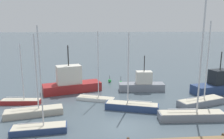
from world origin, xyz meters
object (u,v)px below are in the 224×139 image
object	(u,v)px
sailboat_2	(201,101)
channel_buoy_2	(110,81)
sailboat_5	(39,128)
sailboat_0	(96,97)
sailboat_4	(132,106)
channel_buoy_0	(121,82)
fishing_boat_1	(142,84)
sailboat_1	(192,114)
fishing_boat_2	(217,85)
sailboat_3	(34,111)
sailboat_6	(21,101)
fishing_boat_0	(71,82)

from	to	relation	value
sailboat_2	channel_buoy_2	bearing A→B (deg)	113.23
sailboat_2	sailboat_5	world-z (taller)	sailboat_2
sailboat_0	sailboat_4	xyz separation A→B (m)	(4.21, -3.67, 0.11)
sailboat_4	channel_buoy_0	size ratio (longest dim) A/B	6.69
fishing_boat_1	channel_buoy_2	world-z (taller)	fishing_boat_1
sailboat_1	sailboat_2	distance (m)	5.08
sailboat_4	sailboat_2	bearing A→B (deg)	-157.68
sailboat_0	sailboat_4	size ratio (longest dim) A/B	1.00
sailboat_1	channel_buoy_2	bearing A→B (deg)	117.52
sailboat_4	sailboat_5	bearing A→B (deg)	43.90
sailboat_1	channel_buoy_0	world-z (taller)	sailboat_1
sailboat_1	fishing_boat_2	xyz separation A→B (m)	(7.89, 8.79, 0.53)
sailboat_3	sailboat_1	bearing A→B (deg)	-21.69
sailboat_0	sailboat_5	bearing A→B (deg)	-103.37
sailboat_5	fishing_boat_2	world-z (taller)	sailboat_5
sailboat_0	channel_buoy_0	xyz separation A→B (m)	(4.36, 7.93, -0.13)
sailboat_1	sailboat_0	bearing A→B (deg)	147.76
sailboat_5	fishing_boat_2	size ratio (longest dim) A/B	1.24
sailboat_4	channel_buoy_2	world-z (taller)	sailboat_4
fishing_boat_1	channel_buoy_0	bearing A→B (deg)	128.45
sailboat_5	fishing_boat_1	xyz separation A→B (m)	(12.51, 12.32, 0.57)
channel_buoy_0	sailboat_4	bearing A→B (deg)	-90.74
fishing_boat_1	fishing_boat_2	xyz separation A→B (m)	(10.78, -2.08, 0.18)
channel_buoy_2	fishing_boat_2	bearing A→B (deg)	-25.34
sailboat_4	sailboat_6	xyz separation A→B (m)	(-13.71, 3.13, -0.12)
channel_buoy_2	sailboat_4	bearing A→B (deg)	-82.54
sailboat_0	fishing_boat_0	size ratio (longest dim) A/B	1.02
sailboat_3	fishing_boat_2	size ratio (longest dim) A/B	1.13
sailboat_0	channel_buoy_0	bearing A→B (deg)	80.36
sailboat_4	fishing_boat_0	bearing A→B (deg)	-27.75
sailboat_0	sailboat_5	world-z (taller)	sailboat_5
fishing_boat_1	sailboat_0	bearing A→B (deg)	-147.48
sailboat_0	channel_buoy_2	bearing A→B (deg)	93.59
channel_buoy_0	channel_buoy_2	size ratio (longest dim) A/B	1.10
sailboat_6	fishing_boat_1	xyz separation A→B (m)	(16.63, 4.44, 0.63)
sailboat_1	fishing_boat_1	xyz separation A→B (m)	(-2.89, 10.86, 0.36)
sailboat_4	fishing_boat_2	world-z (taller)	sailboat_4
sailboat_5	sailboat_4	bearing A→B (deg)	20.67
sailboat_3	sailboat_6	xyz separation A→B (m)	(-2.60, 3.78, -0.08)
sailboat_0	sailboat_2	bearing A→B (deg)	6.62
sailboat_4	channel_buoy_0	xyz separation A→B (m)	(0.15, 11.60, -0.23)
sailboat_6	channel_buoy_0	world-z (taller)	sailboat_6
sailboat_2	fishing_boat_0	distance (m)	18.29
sailboat_3	fishing_boat_0	distance (m)	9.24
sailboat_5	sailboat_6	distance (m)	8.89
fishing_boat_2	sailboat_2	bearing A→B (deg)	-149.36
sailboat_6	fishing_boat_2	size ratio (longest dim) A/B	0.96
sailboat_2	fishing_boat_1	bearing A→B (deg)	113.12
sailboat_0	sailboat_1	size ratio (longest dim) A/B	0.70
sailboat_5	fishing_boat_1	distance (m)	17.57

